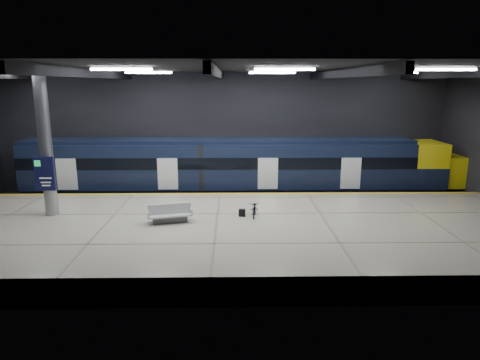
{
  "coord_description": "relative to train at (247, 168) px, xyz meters",
  "views": [
    {
      "loc": [
        0.76,
        -20.95,
        7.3
      ],
      "look_at": [
        1.13,
        1.5,
        2.2
      ],
      "focal_mm": 32.0,
      "sensor_mm": 36.0,
      "label": 1
    }
  ],
  "objects": [
    {
      "name": "ground",
      "position": [
        -1.64,
        -5.5,
        -2.06
      ],
      "size": [
        30.0,
        30.0,
        0.0
      ],
      "primitive_type": "plane",
      "color": "black",
      "rests_on": "ground"
    },
    {
      "name": "safety_strip",
      "position": [
        -1.64,
        -2.75,
        -0.95
      ],
      "size": [
        30.0,
        0.4,
        0.01
      ],
      "primitive_type": "cube",
      "color": "gold",
      "rests_on": "platform"
    },
    {
      "name": "rails",
      "position": [
        -1.64,
        0.0,
        -1.98
      ],
      "size": [
        30.0,
        1.52,
        0.16
      ],
      "color": "gray",
      "rests_on": "ground"
    },
    {
      "name": "platform",
      "position": [
        -1.64,
        -8.0,
        -1.51
      ],
      "size": [
        30.0,
        11.0,
        1.1
      ],
      "primitive_type": "cube",
      "color": "beige",
      "rests_on": "ground"
    },
    {
      "name": "room_shell",
      "position": [
        -1.64,
        -5.49,
        3.66
      ],
      "size": [
        30.1,
        16.1,
        8.05
      ],
      "color": "black",
      "rests_on": "ground"
    },
    {
      "name": "pannier_bag",
      "position": [
        -0.46,
        -6.97,
        -0.78
      ],
      "size": [
        0.33,
        0.23,
        0.35
      ],
      "primitive_type": "cube",
      "rotation": [
        0.0,
        0.0,
        -0.18
      ],
      "color": "black",
      "rests_on": "platform"
    },
    {
      "name": "info_column",
      "position": [
        -9.64,
        -6.52,
        2.4
      ],
      "size": [
        0.9,
        0.78,
        6.9
      ],
      "color": "#9EA0A5",
      "rests_on": "platform"
    },
    {
      "name": "bicycle",
      "position": [
        0.14,
        -6.97,
        -0.58
      ],
      "size": [
        0.63,
        1.48,
        0.76
      ],
      "primitive_type": "imported",
      "rotation": [
        0.0,
        0.0,
        -0.09
      ],
      "color": "#99999E",
      "rests_on": "platform"
    },
    {
      "name": "train",
      "position": [
        0.0,
        0.0,
        0.0
      ],
      "size": [
        29.4,
        2.84,
        3.79
      ],
      "color": "black",
      "rests_on": "ground"
    },
    {
      "name": "bench",
      "position": [
        -3.77,
        -7.8,
        -0.65
      ],
      "size": [
        2.12,
        1.26,
        0.88
      ],
      "rotation": [
        0.0,
        0.0,
        0.24
      ],
      "color": "#595B60",
      "rests_on": "platform"
    }
  ]
}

